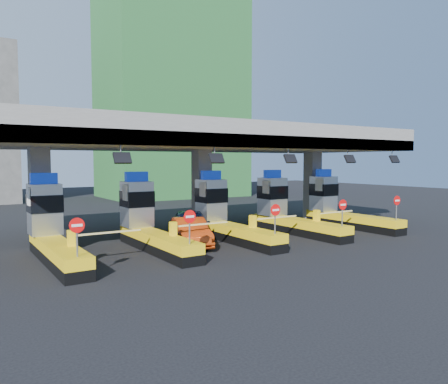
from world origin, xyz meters
TOP-DOWN VIEW (x-y plane):
  - ground at (0.00, 0.00)m, footprint 120.00×120.00m
  - toll_canopy at (0.00, 2.87)m, footprint 28.00×12.09m
  - toll_lane_far_left at (-10.00, 0.28)m, footprint 4.43×8.00m
  - toll_lane_left at (-5.00, 0.28)m, footprint 4.43×8.00m
  - toll_lane_center at (0.00, 0.28)m, footprint 4.43×8.00m
  - toll_lane_right at (5.00, 0.28)m, footprint 4.43×8.00m
  - toll_lane_far_right at (10.00, 0.28)m, footprint 4.43×8.00m
  - bg_building_scaffold at (12.00, 32.00)m, footprint 18.00×12.00m
  - van at (-2.07, 0.76)m, footprint 4.24×5.88m
  - red_car at (-2.77, -0.52)m, footprint 2.95×5.06m

SIDE VIEW (x-z plane):
  - ground at x=0.00m, z-range 0.00..0.00m
  - red_car at x=-2.77m, z-range 0.00..1.58m
  - van at x=-2.07m, z-range 0.00..1.86m
  - toll_lane_far_left at x=-10.00m, z-range -0.68..3.47m
  - toll_lane_left at x=-5.00m, z-range -0.68..3.47m
  - toll_lane_center at x=0.00m, z-range -0.68..3.47m
  - toll_lane_right at x=5.00m, z-range -0.68..3.47m
  - toll_lane_far_right at x=10.00m, z-range -0.68..3.47m
  - toll_canopy at x=0.00m, z-range 2.63..9.63m
  - bg_building_scaffold at x=12.00m, z-range 0.00..28.00m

